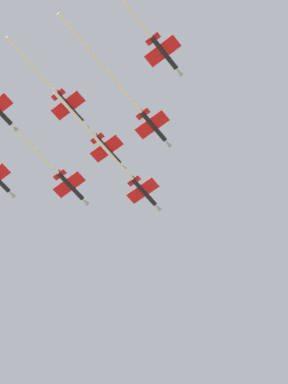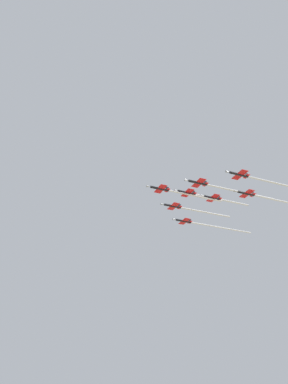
{
  "view_description": "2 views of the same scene",
  "coord_description": "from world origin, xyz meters",
  "px_view_note": "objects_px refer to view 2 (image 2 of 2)",
  "views": [
    {
      "loc": [
        79.96,
        -70.14,
        2.78
      ],
      "look_at": [
        11.34,
        3.44,
        181.46
      ],
      "focal_mm": 66.36,
      "sensor_mm": 36.0,
      "label": 1
    },
    {
      "loc": [
        -152.08,
        62.41,
        82.92
      ],
      "look_at": [
        16.94,
        10.58,
        181.19
      ],
      "focal_mm": 34.5,
      "sensor_mm": 36.0,
      "label": 2
    }
  ],
  "objects_px": {
    "jet_lead": "(177,192)",
    "jet_port_trail": "(212,198)",
    "jet_port_inner": "(221,188)",
    "jet_port_outer": "(204,196)",
    "jet_center_rear": "(205,225)",
    "jet_starboard_inner": "(188,209)",
    "jet_starboard_outer": "(267,181)",
    "jet_starboard_trail": "(271,199)"
  },
  "relations": [
    {
      "from": "jet_port_outer",
      "to": "jet_center_rear",
      "type": "bearing_deg",
      "value": -30.31
    },
    {
      "from": "jet_lead",
      "to": "jet_starboard_trail",
      "type": "distance_m",
      "value": 53.65
    },
    {
      "from": "jet_port_inner",
      "to": "jet_center_rear",
      "type": "height_order",
      "value": "jet_port_inner"
    },
    {
      "from": "jet_starboard_inner",
      "to": "jet_port_inner",
      "type": "bearing_deg",
      "value": -173.0
    },
    {
      "from": "jet_port_outer",
      "to": "jet_port_trail",
      "type": "bearing_deg",
      "value": -90.0
    },
    {
      "from": "jet_starboard_outer",
      "to": "jet_port_trail",
      "type": "bearing_deg",
      "value": 25.59
    },
    {
      "from": "jet_lead",
      "to": "jet_port_outer",
      "type": "bearing_deg",
      "value": -90.0
    },
    {
      "from": "jet_port_inner",
      "to": "jet_port_outer",
      "type": "height_order",
      "value": "jet_port_outer"
    },
    {
      "from": "jet_starboard_trail",
      "to": "jet_starboard_outer",
      "type": "bearing_deg",
      "value": 135.67
    },
    {
      "from": "jet_center_rear",
      "to": "jet_port_outer",
      "type": "bearing_deg",
      "value": 149.69
    },
    {
      "from": "jet_port_inner",
      "to": "jet_starboard_inner",
      "type": "xyz_separation_m",
      "value": [
        29.58,
        6.28,
        0.45
      ]
    },
    {
      "from": "jet_starboard_inner",
      "to": "jet_port_trail",
      "type": "distance_m",
      "value": 16.75
    },
    {
      "from": "jet_port_inner",
      "to": "jet_starboard_outer",
      "type": "height_order",
      "value": "jet_port_inner"
    },
    {
      "from": "jet_starboard_inner",
      "to": "jet_port_outer",
      "type": "distance_m",
      "value": 15.26
    },
    {
      "from": "jet_port_outer",
      "to": "jet_starboard_outer",
      "type": "relative_size",
      "value": 0.78
    },
    {
      "from": "jet_starboard_outer",
      "to": "jet_port_trail",
      "type": "height_order",
      "value": "jet_port_trail"
    },
    {
      "from": "jet_lead",
      "to": "jet_starboard_trail",
      "type": "relative_size",
      "value": 0.75
    },
    {
      "from": "jet_lead",
      "to": "jet_port_trail",
      "type": "distance_m",
      "value": 22.48
    },
    {
      "from": "jet_port_inner",
      "to": "jet_starboard_inner",
      "type": "relative_size",
      "value": 1.19
    },
    {
      "from": "jet_starboard_inner",
      "to": "jet_starboard_trail",
      "type": "xyz_separation_m",
      "value": [
        -26.75,
        -38.73,
        -0.65
      ]
    },
    {
      "from": "jet_port_outer",
      "to": "jet_port_inner",
      "type": "bearing_deg",
      "value": -174.55
    },
    {
      "from": "jet_starboard_inner",
      "to": "jet_starboard_outer",
      "type": "distance_m",
      "value": 49.94
    },
    {
      "from": "jet_center_rear",
      "to": "jet_starboard_trail",
      "type": "distance_m",
      "value": 47.94
    },
    {
      "from": "jet_lead",
      "to": "jet_center_rear",
      "type": "height_order",
      "value": "jet_lead"
    },
    {
      "from": "jet_port_trail",
      "to": "jet_starboard_inner",
      "type": "bearing_deg",
      "value": 25.73
    },
    {
      "from": "jet_port_inner",
      "to": "jet_starboard_trail",
      "type": "relative_size",
      "value": 0.9
    },
    {
      "from": "jet_port_trail",
      "to": "jet_lead",
      "type": "bearing_deg",
      "value": 90.0
    },
    {
      "from": "jet_port_inner",
      "to": "jet_center_rear",
      "type": "xyz_separation_m",
      "value": [
        46.25,
        -12.15,
        -0.29
      ]
    },
    {
      "from": "jet_lead",
      "to": "jet_port_trail",
      "type": "xyz_separation_m",
      "value": [
        1.95,
        -22.38,
        1.03
      ]
    },
    {
      "from": "jet_port_outer",
      "to": "jet_starboard_trail",
      "type": "relative_size",
      "value": 0.79
    },
    {
      "from": "jet_port_inner",
      "to": "jet_starboard_outer",
      "type": "xyz_separation_m",
      "value": [
        -13.39,
        -19.16,
        -0.1
      ]
    },
    {
      "from": "jet_lead",
      "to": "jet_port_trail",
      "type": "height_order",
      "value": "jet_port_trail"
    },
    {
      "from": "jet_starboard_inner",
      "to": "jet_center_rear",
      "type": "xyz_separation_m",
      "value": [
        16.67,
        -18.42,
        -0.74
      ]
    },
    {
      "from": "jet_lead",
      "to": "jet_port_outer",
      "type": "distance_m",
      "value": 17.51
    },
    {
      "from": "jet_lead",
      "to": "jet_starboard_inner",
      "type": "xyz_separation_m",
      "value": [
        16.27,
        -13.87,
        -0.67
      ]
    },
    {
      "from": "jet_starboard_inner",
      "to": "jet_center_rear",
      "type": "bearing_deg",
      "value": -52.84
    },
    {
      "from": "jet_starboard_inner",
      "to": "jet_port_trail",
      "type": "relative_size",
      "value": 3.54
    },
    {
      "from": "jet_port_outer",
      "to": "jet_center_rear",
      "type": "xyz_separation_m",
      "value": [
        31.42,
        -14.88,
        -2.39
      ]
    },
    {
      "from": "jet_starboard_outer",
      "to": "jet_starboard_trail",
      "type": "relative_size",
      "value": 1.01
    },
    {
      "from": "jet_port_inner",
      "to": "jet_center_rear",
      "type": "relative_size",
      "value": 0.96
    },
    {
      "from": "jet_lead",
      "to": "jet_starboard_inner",
      "type": "bearing_deg",
      "value": -45.42
    },
    {
      "from": "jet_lead",
      "to": "jet_starboard_outer",
      "type": "xyz_separation_m",
      "value": [
        -26.7,
        -39.3,
        -1.22
      ]
    }
  ]
}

